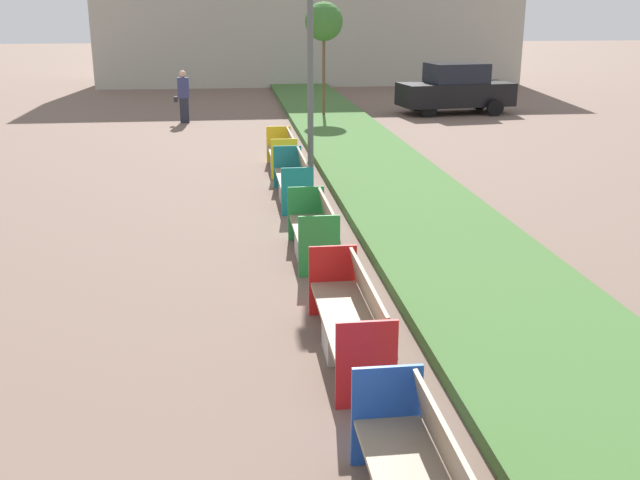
{
  "coord_description": "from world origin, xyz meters",
  "views": [
    {
      "loc": [
        -0.37,
        2.42,
        3.86
      ],
      "look_at": [
        0.9,
        12.76,
        0.6
      ],
      "focal_mm": 42.0,
      "sensor_mm": 36.0,
      "label": 1
    }
  ],
  "objects_px": {
    "sapling_tree_far": "(324,22)",
    "bench_green_frame": "(314,235)",
    "bench_yellow_frame": "(283,156)",
    "parked_car_distant": "(456,89)",
    "pedestrian_walking": "(184,96)",
    "bench_red_frame": "(351,324)",
    "bench_teal_frame": "(294,183)"
  },
  "relations": [
    {
      "from": "bench_green_frame",
      "to": "parked_car_distant",
      "type": "distance_m",
      "value": 17.77
    },
    {
      "from": "bench_red_frame",
      "to": "pedestrian_walking",
      "type": "bearing_deg",
      "value": 98.56
    },
    {
      "from": "sapling_tree_far",
      "to": "bench_teal_frame",
      "type": "bearing_deg",
      "value": -100.28
    },
    {
      "from": "bench_yellow_frame",
      "to": "sapling_tree_far",
      "type": "relative_size",
      "value": 0.48
    },
    {
      "from": "sapling_tree_far",
      "to": "bench_green_frame",
      "type": "bearing_deg",
      "value": -97.85
    },
    {
      "from": "bench_red_frame",
      "to": "bench_yellow_frame",
      "type": "relative_size",
      "value": 1.26
    },
    {
      "from": "bench_green_frame",
      "to": "sapling_tree_far",
      "type": "xyz_separation_m",
      "value": [
        2.1,
        15.24,
        2.99
      ]
    },
    {
      "from": "bench_teal_frame",
      "to": "pedestrian_walking",
      "type": "relative_size",
      "value": 1.34
    },
    {
      "from": "parked_car_distant",
      "to": "bench_red_frame",
      "type": "bearing_deg",
      "value": -117.68
    },
    {
      "from": "pedestrian_walking",
      "to": "parked_car_distant",
      "type": "relative_size",
      "value": 0.41
    },
    {
      "from": "bench_red_frame",
      "to": "bench_teal_frame",
      "type": "bearing_deg",
      "value": 90.01
    },
    {
      "from": "bench_yellow_frame",
      "to": "pedestrian_walking",
      "type": "distance_m",
      "value": 8.79
    },
    {
      "from": "bench_green_frame",
      "to": "pedestrian_walking",
      "type": "relative_size",
      "value": 1.07
    },
    {
      "from": "bench_teal_frame",
      "to": "pedestrian_walking",
      "type": "height_order",
      "value": "pedestrian_walking"
    },
    {
      "from": "bench_yellow_frame",
      "to": "parked_car_distant",
      "type": "bearing_deg",
      "value": 52.78
    },
    {
      "from": "bench_green_frame",
      "to": "sapling_tree_far",
      "type": "bearing_deg",
      "value": 82.15
    },
    {
      "from": "bench_yellow_frame",
      "to": "parked_car_distant",
      "type": "xyz_separation_m",
      "value": [
        7.22,
        9.5,
        0.55
      ]
    },
    {
      "from": "bench_red_frame",
      "to": "bench_yellow_frame",
      "type": "bearing_deg",
      "value": 90.03
    },
    {
      "from": "bench_green_frame",
      "to": "bench_teal_frame",
      "type": "distance_m",
      "value": 3.69
    },
    {
      "from": "sapling_tree_far",
      "to": "parked_car_distant",
      "type": "xyz_separation_m",
      "value": [
        5.11,
        0.99,
        -2.44
      ]
    },
    {
      "from": "sapling_tree_far",
      "to": "pedestrian_walking",
      "type": "distance_m",
      "value": 5.48
    },
    {
      "from": "pedestrian_walking",
      "to": "parked_car_distant",
      "type": "distance_m",
      "value": 10.08
    },
    {
      "from": "bench_teal_frame",
      "to": "sapling_tree_far",
      "type": "xyz_separation_m",
      "value": [
        2.1,
        11.56,
        2.98
      ]
    },
    {
      "from": "pedestrian_walking",
      "to": "bench_red_frame",
      "type": "bearing_deg",
      "value": -81.44
    },
    {
      "from": "bench_green_frame",
      "to": "bench_yellow_frame",
      "type": "bearing_deg",
      "value": 90.0
    },
    {
      "from": "bench_yellow_frame",
      "to": "bench_red_frame",
      "type": "bearing_deg",
      "value": -89.97
    },
    {
      "from": "pedestrian_walking",
      "to": "bench_yellow_frame",
      "type": "bearing_deg",
      "value": -71.4
    },
    {
      "from": "bench_teal_frame",
      "to": "bench_yellow_frame",
      "type": "distance_m",
      "value": 3.04
    },
    {
      "from": "bench_green_frame",
      "to": "pedestrian_walking",
      "type": "height_order",
      "value": "pedestrian_walking"
    },
    {
      "from": "bench_yellow_frame",
      "to": "sapling_tree_far",
      "type": "height_order",
      "value": "sapling_tree_far"
    },
    {
      "from": "bench_teal_frame",
      "to": "parked_car_distant",
      "type": "xyz_separation_m",
      "value": [
        7.21,
        12.54,
        0.54
      ]
    },
    {
      "from": "bench_yellow_frame",
      "to": "pedestrian_walking",
      "type": "height_order",
      "value": "pedestrian_walking"
    }
  ]
}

